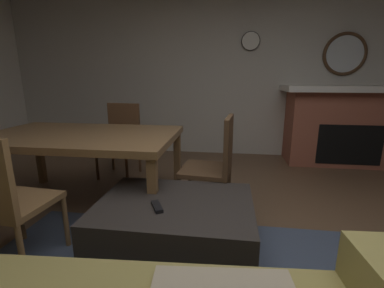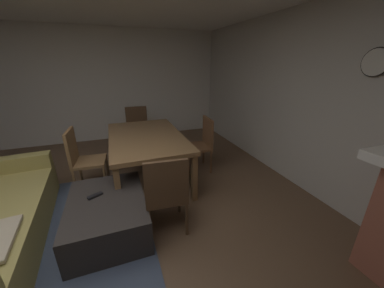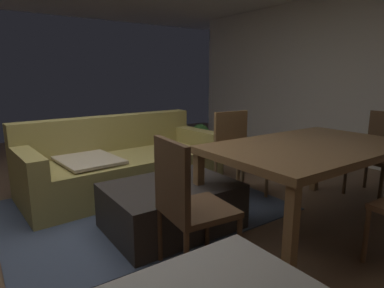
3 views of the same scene
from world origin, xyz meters
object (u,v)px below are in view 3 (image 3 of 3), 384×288
Objects in this scene: tv_remote at (174,177)px; dining_chair_west at (186,199)px; dining_table at (310,152)px; dining_chair_north at (236,149)px; dining_chair_east at (381,149)px; ottoman_coffee_table at (171,206)px; couch at (122,164)px; potted_plant at (200,136)px.

tv_remote is 0.81m from dining_chair_west.
dining_table is 1.94× the size of dining_chair_north.
tv_remote is at bearing 142.07° from dining_table.
tv_remote is at bearing 161.67° from dining_chair_east.
ottoman_coffee_table is 1.30m from dining_table.
dining_chair_east is at bearing -45.68° from tv_remote.
dining_table is at bearing -65.28° from tv_remote.
dining_table is at bearing -90.44° from dining_chair_north.
tv_remote is (0.04, -1.09, 0.12)m from couch.
dining_chair_east and dining_chair_north have the same top height.
couch is at bearing 118.31° from dining_table.
dining_chair_west and dining_chair_east have the same top height.
tv_remote is 0.98m from dining_chair_north.
dining_chair_east reaches higher than ottoman_coffee_table.
tv_remote is at bearing -87.87° from couch.
couch is 1.10m from tv_remote.
potted_plant is at bearing 98.67° from dining_chair_east.
dining_chair_west is at bearing -112.52° from ottoman_coffee_table.
dining_chair_east is at bearing -15.04° from ottoman_coffee_table.
dining_table is at bearing 179.70° from dining_chair_east.
dining_chair_west is at bearing -99.76° from couch.
couch reaches higher than tv_remote.
potted_plant is at bearing 27.51° from couch.
dining_chair_east reaches higher than couch.
dining_chair_east is (1.29, -0.01, -0.15)m from dining_table.
dining_chair_east reaches higher than tv_remote.
ottoman_coffee_table is 2.17× the size of potted_plant.
dining_chair_north is (1.30, 0.93, 0.00)m from dining_chair_west.
dining_chair_west reaches higher than dining_table.
dining_chair_west reaches higher than potted_plant.
dining_chair_north is (0.95, 0.21, 0.11)m from tv_remote.
dining_chair_west is 1.86× the size of potted_plant.
couch is at bearing 80.24° from dining_chair_west.
ottoman_coffee_table is 6.79× the size of tv_remote.
dining_table is 1.30m from dining_chair_east.
tv_remote is 0.17× the size of dining_chair_west.
dining_chair_west is (-1.29, 0.01, -0.15)m from dining_table.
couch is at bearing 138.24° from dining_chair_north.
couch is 1.85m from dining_chair_west.
tv_remote is at bearing -167.75° from dining_chair_north.
dining_chair_west is 1.60m from dining_chair_north.
ottoman_coffee_table is 0.26m from tv_remote.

